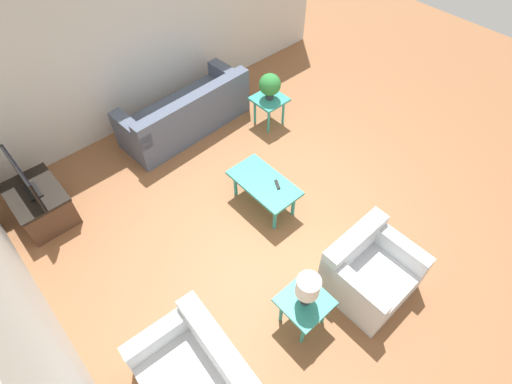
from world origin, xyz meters
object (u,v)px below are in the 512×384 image
Objects in this scene: armchair at (368,271)px; table_lamp at (308,288)px; potted_plant at (270,85)px; loveseat at (202,384)px; coffee_table at (264,185)px; side_table_lamp at (304,304)px; tv_stand_chest at (40,203)px; television at (24,179)px; sofa at (187,114)px; side_table_plant at (269,102)px.

table_lamp is (0.19, 0.89, 0.49)m from armchair.
loveseat is at bearing 128.21° from potted_plant.
potted_plant is 3.48m from table_lamp.
coffee_table is (1.73, 0.05, 0.09)m from armchair.
table_lamp reaches higher than side_table_lamp.
tv_stand_chest is 0.49m from television.
sofa is 2.51× the size of tv_stand_chest.
television is (0.00, 0.00, 0.49)m from tv_stand_chest.
loveseat is 1.56× the size of tv_stand_chest.
armchair is at bearing 157.83° from potted_plant.
side_table_plant is at bearing 141.22° from sofa.
side_table_plant is 0.58× the size of tv_stand_chest.
side_table_plant is (1.24, -1.26, 0.03)m from coffee_table.
tv_stand_chest is (3.37, 1.52, -0.15)m from side_table_lamp.
sofa is 3.74m from table_lamp.
coffee_table is 1.75m from side_table_lamp.
armchair is (-3.75, 0.11, 0.00)m from sofa.
coffee_table is (1.41, -2.11, 0.10)m from loveseat.
side_table_lamp is 1.16× the size of table_lamp.
armchair is 4.33m from television.
television is at bearing 1.26° from sofa.
side_table_lamp is at bearing 71.25° from sofa.
potted_plant is (2.96, -1.21, 0.45)m from armchair.
sofa is 5.01× the size of table_lamp.
armchair is 3.20m from side_table_plant.
potted_plant reaches higher than coffee_table.
armchair is 0.99× the size of television.
tv_stand_chest is at bearing 80.62° from side_table_plant.
loveseat is 1.44× the size of television.
potted_plant is at bearing -99.36° from television.
potted_plant is at bearing -45.46° from coffee_table.
side_table_lamp is at bearing 142.94° from side_table_plant.
potted_plant reaches higher than sofa.
potted_plant is at bearing 132.10° from loveseat.
sofa is 4.32× the size of side_table_lamp.
loveseat is at bearing 123.83° from coffee_table.
table_lamp is at bearing 88.13° from loveseat.
loveseat is 3.14× the size of potted_plant.
side_table_plant is 0.54× the size of television.
tv_stand_chest is 3.70m from potted_plant.
loveseat is (-3.44, 2.27, -0.00)m from sofa.
armchair is 1.08× the size of tv_stand_chest.
side_table_plant is 1.00× the size of side_table_lamp.
coffee_table is 2.25× the size of table_lamp.
tv_stand_chest is at bearing -90.00° from television.
armchair is 2.14× the size of table_lamp.
sofa is 2.34× the size of armchair.
sofa reaches higher than side_table_lamp.
armchair is 1.85× the size of side_table_plant.
loveseat reaches higher than side_table_plant.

